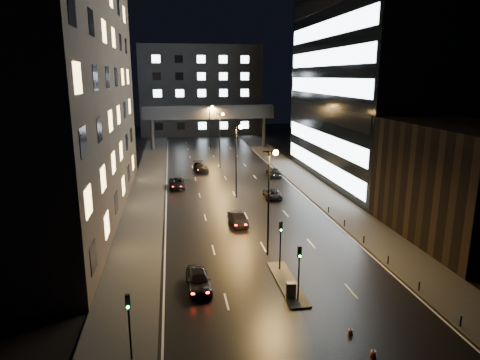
{
  "coord_description": "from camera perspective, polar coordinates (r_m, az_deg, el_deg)",
  "views": [
    {
      "loc": [
        -8.63,
        -29.07,
        16.66
      ],
      "look_at": [
        -0.42,
        22.04,
        4.0
      ],
      "focal_mm": 32.0,
      "sensor_mm": 36.0,
      "label": 1
    }
  ],
  "objects": [
    {
      "name": "utility_cabinet",
      "position": [
        33.88,
        6.81,
        -14.34
      ],
      "size": [
        0.77,
        0.61,
        1.22
      ],
      "primitive_type": "cube",
      "rotation": [
        0.0,
        0.0,
        -0.13
      ],
      "color": "#4A4A4C",
      "rests_on": "median_island"
    },
    {
      "name": "traffic_signal_near",
      "position": [
        37.28,
        5.42,
        -7.66
      ],
      "size": [
        0.28,
        0.34,
        4.4
      ],
      "color": "black",
      "rests_on": "median_island"
    },
    {
      "name": "bollard_row",
      "position": [
        43.38,
        17.58,
        -8.87
      ],
      "size": [
        0.12,
        25.12,
        0.9
      ],
      "color": "black",
      "rests_on": "ground"
    },
    {
      "name": "median_island",
      "position": [
        36.33,
        6.32,
        -13.51
      ],
      "size": [
        1.6,
        8.0,
        0.15
      ],
      "primitive_type": "cube",
      "color": "#383533",
      "rests_on": "ground"
    },
    {
      "name": "building_far",
      "position": [
        127.43,
        -5.35,
        11.81
      ],
      "size": [
        34.0,
        14.0,
        25.0
      ],
      "primitive_type": "cube",
      "color": "#333335",
      "rests_on": "ground"
    },
    {
      "name": "traffic_signal_corner",
      "position": [
        26.98,
        -14.6,
        -17.29
      ],
      "size": [
        0.28,
        0.34,
        4.4
      ],
      "color": "black",
      "rests_on": "ground"
    },
    {
      "name": "cone_a",
      "position": [
        30.82,
        14.5,
        -18.89
      ],
      "size": [
        0.47,
        0.47,
        0.52
      ],
      "primitive_type": "cone",
      "rotation": [
        0.0,
        0.0,
        0.33
      ],
      "color": "orange",
      "rests_on": "ground"
    },
    {
      "name": "streetlight_mid_a",
      "position": [
        58.63,
        -0.37,
        3.76
      ],
      "size": [
        1.45,
        0.5,
        10.15
      ],
      "color": "black",
      "rests_on": "ground"
    },
    {
      "name": "car_toward_a",
      "position": [
        59.96,
        4.3,
        -1.78
      ],
      "size": [
        2.49,
        4.85,
        1.31
      ],
      "primitive_type": "imported",
      "rotation": [
        0.0,
        0.0,
        3.07
      ],
      "color": "black",
      "rests_on": "ground"
    },
    {
      "name": "skybridge",
      "position": [
        99.79,
        -4.19,
        8.92
      ],
      "size": [
        30.0,
        3.0,
        10.0
      ],
      "color": "#333335",
      "rests_on": "ground"
    },
    {
      "name": "streetlight_far",
      "position": [
        97.99,
        -3.97,
        7.76
      ],
      "size": [
        1.45,
        0.5,
        10.15
      ],
      "color": "black",
      "rests_on": "ground"
    },
    {
      "name": "building_left",
      "position": [
        54.95,
        -24.75,
        16.03
      ],
      "size": [
        15.0,
        48.0,
        40.0
      ],
      "primitive_type": "cube",
      "color": "#2D2319",
      "rests_on": "ground"
    },
    {
      "name": "car_away_b",
      "position": [
        49.12,
        -0.29,
        -5.22
      ],
      "size": [
        1.97,
        4.39,
        1.4
      ],
      "primitive_type": "imported",
      "rotation": [
        0.0,
        0.0,
        0.12
      ],
      "color": "black",
      "rests_on": "ground"
    },
    {
      "name": "sidewalk_left",
      "position": [
        66.29,
        -12.18,
        -1.06
      ],
      "size": [
        5.0,
        110.0,
        0.15
      ],
      "primitive_type": "cube",
      "color": "#383533",
      "rests_on": "ground"
    },
    {
      "name": "cone_b",
      "position": [
        29.18,
        17.35,
        -21.08
      ],
      "size": [
        0.53,
        0.53,
        0.57
      ],
      "primitive_type": "cone",
      "rotation": [
        0.0,
        0.0,
        -0.39
      ],
      "color": "red",
      "rests_on": "ground"
    },
    {
      "name": "streetlight_mid_b",
      "position": [
        78.23,
        -2.61,
        6.27
      ],
      "size": [
        1.45,
        0.5,
        10.15
      ],
      "color": "black",
      "rests_on": "ground"
    },
    {
      "name": "building_right_low",
      "position": [
        48.81,
        27.09,
        -0.41
      ],
      "size": [
        10.0,
        18.0,
        12.0
      ],
      "primitive_type": "cube",
      "color": "black",
      "rests_on": "ground"
    },
    {
      "name": "car_toward_b",
      "position": [
        72.87,
        4.53,
        1.04
      ],
      "size": [
        1.98,
        4.77,
        1.38
      ],
      "primitive_type": "imported",
      "rotation": [
        0.0,
        0.0,
        3.13
      ],
      "color": "black",
      "rests_on": "ground"
    },
    {
      "name": "building_right_glass",
      "position": [
        73.48,
        19.07,
        17.59
      ],
      "size": [
        20.0,
        36.0,
        45.0
      ],
      "primitive_type": "cube",
      "color": "black",
      "rests_on": "ground"
    },
    {
      "name": "sidewalk_right",
      "position": [
        69.47,
        8.86,
        -0.24
      ],
      "size": [
        5.0,
        110.0,
        0.15
      ],
      "primitive_type": "cube",
      "color": "#383533",
      "rests_on": "ground"
    },
    {
      "name": "ground",
      "position": [
        71.57,
        -1.95,
        0.27
      ],
      "size": [
        160.0,
        160.0,
        0.0
      ],
      "primitive_type": "plane",
      "color": "black",
      "rests_on": "ground"
    },
    {
      "name": "car_away_c",
      "position": [
        65.8,
        -8.43,
        -0.44
      ],
      "size": [
        2.45,
        5.12,
        1.41
      ],
      "primitive_type": "imported",
      "rotation": [
        0.0,
        0.0,
        0.02
      ],
      "color": "black",
      "rests_on": "ground"
    },
    {
      "name": "traffic_signal_far",
      "position": [
        32.42,
        7.88,
        -11.13
      ],
      "size": [
        0.28,
        0.34,
        4.4
      ],
      "color": "black",
      "rests_on": "median_island"
    },
    {
      "name": "car_away_a",
      "position": [
        35.26,
        -5.57,
        -13.1
      ],
      "size": [
        2.1,
        4.67,
        1.56
      ],
      "primitive_type": "imported",
      "rotation": [
        0.0,
        0.0,
        0.06
      ],
      "color": "black",
      "rests_on": "ground"
    },
    {
      "name": "car_away_d",
      "position": [
        76.74,
        -5.25,
        1.72
      ],
      "size": [
        2.79,
        5.44,
        1.51
      ],
      "primitive_type": "imported",
      "rotation": [
        0.0,
        0.0,
        0.13
      ],
      "color": "black",
      "rests_on": "ground"
    },
    {
      "name": "streetlight_near",
      "position": [
        39.43,
        4.07,
        -1.22
      ],
      "size": [
        1.45,
        0.5,
        10.15
      ],
      "color": "black",
      "rests_on": "ground"
    }
  ]
}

